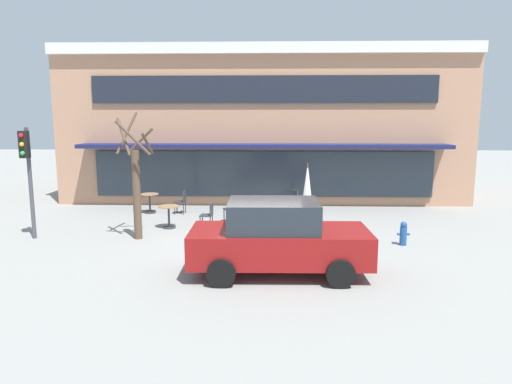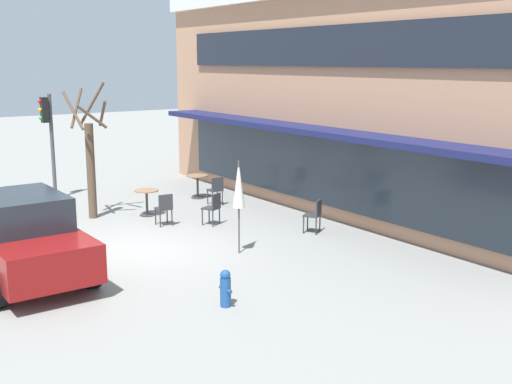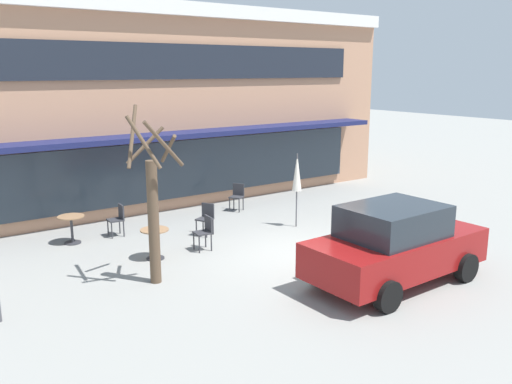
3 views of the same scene
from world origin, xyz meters
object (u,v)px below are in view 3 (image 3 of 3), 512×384
object	(u,v)px
cafe_table_streetside	(155,239)
cafe_chair_3	(118,218)
fire_hydrant	(410,216)
street_tree	(153,207)
cafe_table_near_wall	(71,225)
cafe_chair_2	(206,217)
cafe_chair_0	(237,195)
parked_sedan	(395,244)
cafe_chair_1	(205,230)
patio_umbrella_green_folded	(297,173)

from	to	relation	value
cafe_table_streetside	cafe_chair_3	world-z (taller)	cafe_chair_3
cafe_chair_3	fire_hydrant	world-z (taller)	cafe_chair_3
street_tree	cafe_table_near_wall	bearing A→B (deg)	99.42
cafe_chair_3	street_tree	world-z (taller)	street_tree
cafe_table_near_wall	cafe_chair_3	xyz separation A→B (m)	(1.27, -0.07, 0.01)
cafe_table_near_wall	cafe_table_streetside	world-z (taller)	same
cafe_chair_2	fire_hydrant	world-z (taller)	cafe_chair_2
cafe_chair_2	street_tree	distance (m)	3.81
cafe_chair_0	parked_sedan	world-z (taller)	parked_sedan
street_tree	fire_hydrant	bearing A→B (deg)	-3.52
cafe_chair_3	cafe_chair_0	bearing A→B (deg)	5.36
cafe_chair_0	cafe_chair_2	distance (m)	2.83
cafe_chair_3	fire_hydrant	bearing A→B (deg)	-30.18
cafe_table_near_wall	cafe_chair_1	bearing A→B (deg)	-43.92
parked_sedan	cafe_chair_2	bearing A→B (deg)	105.69
cafe_chair_0	cafe_chair_1	distance (m)	4.10
cafe_chair_1	street_tree	distance (m)	2.66
patio_umbrella_green_folded	parked_sedan	bearing A→B (deg)	-102.96
cafe_chair_3	street_tree	size ratio (longest dim) A/B	0.23
fire_hydrant	street_tree	bearing A→B (deg)	176.48
cafe_chair_0	cafe_chair_2	bearing A→B (deg)	-141.78
street_tree	fire_hydrant	size ratio (longest dim) A/B	5.47
cafe_chair_0	fire_hydrant	xyz separation A→B (m)	(3.01, -4.65, -0.17)
cafe_table_streetside	street_tree	size ratio (longest dim) A/B	0.20
cafe_chair_2	parked_sedan	size ratio (longest dim) A/B	0.21
cafe_chair_0	cafe_chair_3	size ratio (longest dim) A/B	1.00
cafe_table_near_wall	cafe_table_streetside	xyz separation A→B (m)	(1.28, -2.43, 0.00)
cafe_chair_0	parked_sedan	bearing A→B (deg)	-95.47
cafe_table_near_wall	cafe_chair_0	world-z (taller)	cafe_chair_0
cafe_table_near_wall	fire_hydrant	size ratio (longest dim) A/B	1.08
cafe_chair_1	cafe_chair_3	world-z (taller)	same
cafe_chair_3	parked_sedan	distance (m)	7.71
cafe_chair_0	parked_sedan	xyz separation A→B (m)	(-0.69, -7.21, 0.35)
parked_sedan	street_tree	distance (m)	5.28
parked_sedan	cafe_chair_1	bearing A→B (deg)	117.23
cafe_table_streetside	cafe_chair_0	distance (m)	5.09
cafe_table_near_wall	cafe_chair_2	size ratio (longest dim) A/B	0.85
street_tree	cafe_chair_0	bearing A→B (deg)	40.18
cafe_chair_1	street_tree	bearing A→B (deg)	-147.43
cafe_chair_0	parked_sedan	distance (m)	7.25
cafe_chair_1	cafe_chair_3	xyz separation A→B (m)	(-1.37, 2.48, 0.00)
patio_umbrella_green_folded	parked_sedan	size ratio (longest dim) A/B	0.52
patio_umbrella_green_folded	fire_hydrant	world-z (taller)	patio_umbrella_green_folded
patio_umbrella_green_folded	cafe_chair_2	size ratio (longest dim) A/B	2.47
patio_umbrella_green_folded	parked_sedan	distance (m)	4.78
cafe_table_streetside	cafe_chair_1	bearing A→B (deg)	-4.85
cafe_chair_0	patio_umbrella_green_folded	bearing A→B (deg)	-81.96
cafe_table_streetside	cafe_chair_0	bearing A→B (deg)	32.87
cafe_chair_3	cafe_table_near_wall	bearing A→B (deg)	177.03
cafe_table_near_wall	patio_umbrella_green_folded	bearing A→B (deg)	-20.98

